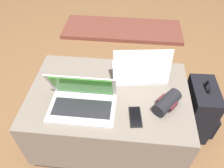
% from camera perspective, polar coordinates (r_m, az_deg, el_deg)
% --- Properties ---
extents(ground_plane, '(14.00, 14.00, 0.00)m').
position_cam_1_polar(ground_plane, '(1.69, -0.66, -12.51)').
color(ground_plane, brown).
extents(ottoman, '(0.98, 0.64, 0.45)m').
position_cam_1_polar(ottoman, '(1.50, -0.73, -7.93)').
color(ottoman, '#3D3832').
rests_on(ottoman, ground_plane).
extents(laptop_near, '(0.37, 0.24, 0.23)m').
position_cam_1_polar(laptop_near, '(1.24, -7.74, -4.28)').
color(laptop_near, silver).
rests_on(laptop_near, ottoman).
extents(laptop_far, '(0.37, 0.28, 0.25)m').
position_cam_1_polar(laptop_far, '(1.40, 7.19, 3.44)').
color(laptop_far, silver).
rests_on(laptop_far, ottoman).
extents(cell_phone, '(0.08, 0.14, 0.01)m').
position_cam_1_polar(cell_phone, '(1.22, 6.12, -8.50)').
color(cell_phone, black).
rests_on(cell_phone, ottoman).
extents(backpack, '(0.22, 0.29, 0.49)m').
position_cam_1_polar(backpack, '(1.66, 21.77, -6.57)').
color(backpack, black).
rests_on(backpack, ground_plane).
extents(wrist_brace, '(0.17, 0.19, 0.08)m').
position_cam_1_polar(wrist_brace, '(1.27, 14.20, -4.71)').
color(wrist_brace, black).
rests_on(wrist_brace, ottoman).
extents(fireplace_hearth, '(1.40, 0.50, 0.04)m').
position_cam_1_polar(fireplace_hearth, '(2.72, 2.70, 14.09)').
color(fireplace_hearth, brown).
rests_on(fireplace_hearth, ground_plane).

